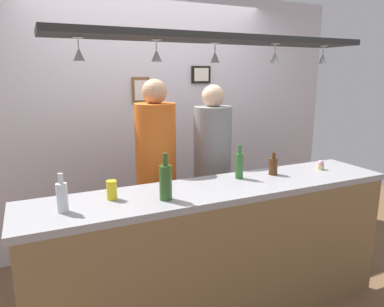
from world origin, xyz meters
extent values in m
plane|color=brown|center=(0.00, 0.00, 0.00)|extent=(8.00, 8.00, 0.00)
cube|color=silver|center=(0.00, 1.10, 1.30)|extent=(4.40, 0.06, 2.60)
cube|color=#99999E|center=(0.00, -0.35, 0.99)|extent=(2.70, 0.55, 0.04)
cube|color=olive|center=(0.00, -0.60, 0.48)|extent=(2.65, 0.04, 0.97)
cube|color=black|center=(0.00, -0.30, 2.01)|extent=(2.20, 0.36, 0.04)
cylinder|color=silver|center=(-0.88, -0.25, 1.99)|extent=(0.06, 0.06, 0.00)
cylinder|color=silver|center=(-0.88, -0.25, 1.96)|extent=(0.01, 0.01, 0.06)
cone|color=silver|center=(-0.88, -0.25, 1.90)|extent=(0.07, 0.07, 0.08)
cylinder|color=silver|center=(-0.43, -0.30, 1.99)|extent=(0.06, 0.06, 0.00)
cylinder|color=silver|center=(-0.43, -0.30, 1.96)|extent=(0.01, 0.01, 0.06)
cone|color=silver|center=(-0.43, -0.30, 1.90)|extent=(0.07, 0.07, 0.08)
cylinder|color=silver|center=(0.01, -0.25, 1.99)|extent=(0.06, 0.06, 0.00)
cylinder|color=silver|center=(0.01, -0.25, 1.96)|extent=(0.01, 0.01, 0.06)
cone|color=silver|center=(0.01, -0.25, 1.90)|extent=(0.07, 0.07, 0.08)
cylinder|color=silver|center=(0.42, -0.36, 1.99)|extent=(0.06, 0.06, 0.00)
cylinder|color=silver|center=(0.42, -0.36, 1.96)|extent=(0.01, 0.01, 0.06)
cone|color=silver|center=(0.42, -0.36, 1.90)|extent=(0.07, 0.07, 0.08)
cylinder|color=silver|center=(0.88, -0.35, 1.99)|extent=(0.06, 0.06, 0.00)
cylinder|color=silver|center=(0.88, -0.35, 1.96)|extent=(0.01, 0.01, 0.06)
cone|color=silver|center=(0.88, -0.35, 1.90)|extent=(0.07, 0.07, 0.08)
cube|color=#2D334C|center=(-0.23, 0.33, 0.42)|extent=(0.17, 0.18, 0.83)
cylinder|color=orange|center=(-0.23, 0.33, 1.19)|extent=(0.34, 0.34, 0.72)
sphere|color=tan|center=(-0.23, 0.33, 1.65)|extent=(0.21, 0.21, 0.21)
cube|color=#2D334C|center=(0.31, 0.33, 0.40)|extent=(0.17, 0.18, 0.81)
cylinder|color=gray|center=(0.31, 0.33, 1.16)|extent=(0.34, 0.34, 0.70)
sphere|color=beige|center=(0.31, 0.33, 1.60)|extent=(0.20, 0.20, 0.20)
cylinder|color=silver|center=(-1.04, -0.38, 1.10)|extent=(0.06, 0.06, 0.17)
cylinder|color=silver|center=(-1.04, -0.38, 1.21)|extent=(0.03, 0.03, 0.06)
cylinder|color=#336B2D|center=(0.24, -0.24, 1.11)|extent=(0.06, 0.06, 0.19)
cylinder|color=#336B2D|center=(0.24, -0.24, 1.24)|extent=(0.03, 0.03, 0.07)
cylinder|color=#2D5623|center=(-0.43, -0.44, 1.12)|extent=(0.08, 0.08, 0.22)
cylinder|color=#2D5623|center=(-0.43, -0.44, 1.27)|extent=(0.03, 0.03, 0.08)
cylinder|color=#512D14|center=(0.54, -0.26, 1.08)|extent=(0.07, 0.07, 0.13)
cylinder|color=#512D14|center=(0.54, -0.26, 1.17)|extent=(0.03, 0.03, 0.05)
cylinder|color=yellow|center=(-0.74, -0.29, 1.07)|extent=(0.07, 0.07, 0.12)
cylinder|color=beige|center=(0.99, -0.30, 1.03)|extent=(0.06, 0.06, 0.04)
sphere|color=pink|center=(0.99, -0.30, 1.06)|extent=(0.05, 0.05, 0.05)
cube|color=brown|center=(-0.12, 1.06, 1.62)|extent=(0.18, 0.02, 0.26)
cube|color=white|center=(-0.12, 1.05, 1.62)|extent=(0.14, 0.01, 0.20)
cube|color=black|center=(0.55, 1.06, 1.78)|extent=(0.22, 0.02, 0.18)
cube|color=white|center=(0.55, 1.05, 1.78)|extent=(0.17, 0.01, 0.14)
camera|label=1|loc=(-1.18, -2.45, 1.79)|focal=33.41mm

